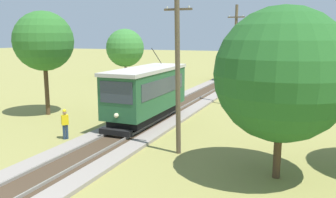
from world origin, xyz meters
name	(u,v)px	position (x,y,z in m)	size (l,w,h in m)	color
red_tram	(147,92)	(0.00, 14.67, 2.19)	(2.60, 8.54, 4.79)	#235633
freight_car	(229,69)	(0.00, 40.14, 1.56)	(2.40, 5.20, 2.31)	#384C33
utility_pole_near_tram	(178,73)	(4.08, 9.67, 4.16)	(1.40, 0.61, 8.12)	brown
utility_pole_mid	(235,55)	(4.08, 23.30, 4.32)	(1.40, 0.54, 8.45)	brown
utility_pole_far	(258,51)	(4.08, 37.21, 4.08)	(1.40, 0.60, 7.97)	brown
track_worker	(65,123)	(-2.85, 9.66, 0.98)	(0.43, 0.45, 1.78)	navy
tree_left_near	(44,41)	(-8.24, 14.39, 5.52)	(4.38, 4.38, 7.73)	#4C3823
tree_right_near	(282,75)	(8.99, 8.51, 4.38)	(5.48, 5.48, 7.13)	#4C3823
tree_left_far	(125,48)	(-14.11, 37.01, 4.24)	(5.28, 5.28, 6.88)	#4C3823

